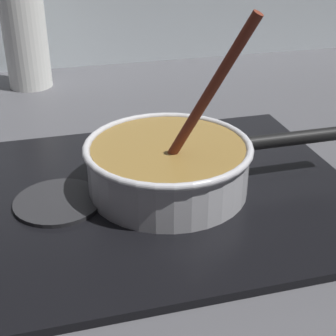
{
  "coord_description": "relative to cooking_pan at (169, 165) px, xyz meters",
  "views": [
    {
      "loc": [
        -0.19,
        -0.57,
        0.39
      ],
      "look_at": [
        -0.03,
        0.06,
        0.05
      ],
      "focal_mm": 53.04,
      "sensor_mm": 36.0,
      "label": 1
    }
  ],
  "objects": [
    {
      "name": "paper_towel_roll",
      "position": [
        -0.19,
        0.59,
        0.08
      ],
      "size": [
        0.1,
        0.1,
        0.27
      ],
      "primitive_type": "cylinder",
      "color": "white",
      "rests_on": "ground"
    },
    {
      "name": "hob_plate",
      "position": [
        -0.0,
        0.0,
        -0.05
      ],
      "size": [
        0.56,
        0.48,
        0.01
      ],
      "primitive_type": "cube",
      "color": "black",
      "rests_on": "ground"
    },
    {
      "name": "cooking_pan",
      "position": [
        0.0,
        0.0,
        0.0
      ],
      "size": [
        0.4,
        0.25,
        0.27
      ],
      "color": "silver",
      "rests_on": "hob_plate"
    },
    {
      "name": "burner_ring",
      "position": [
        -0.0,
        0.0,
        -0.04
      ],
      "size": [
        0.18,
        0.18,
        0.01
      ],
      "primitive_type": "torus",
      "color": "#592D0C",
      "rests_on": "hob_plate"
    },
    {
      "name": "spare_burner",
      "position": [
        -0.17,
        0.0,
        -0.04
      ],
      "size": [
        0.13,
        0.13,
        0.01
      ],
      "primitive_type": "cylinder",
      "color": "#262628",
      "rests_on": "hob_plate"
    },
    {
      "name": "ground",
      "position": [
        0.03,
        -0.06,
        -0.07
      ],
      "size": [
        2.4,
        1.6,
        0.04
      ],
      "primitive_type": "cube",
      "color": "#4C4C51"
    }
  ]
}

